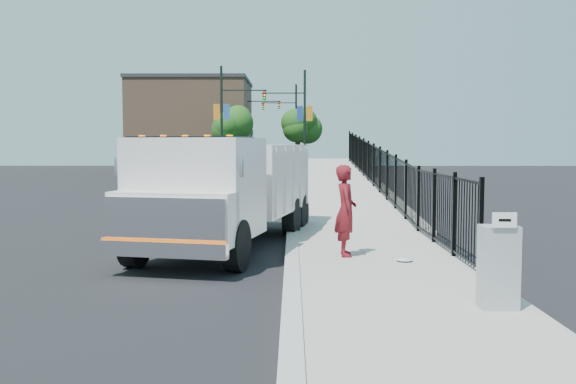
{
  "coord_description": "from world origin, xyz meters",
  "views": [
    {
      "loc": [
        0.01,
        -13.97,
        2.6
      ],
      "look_at": [
        -0.1,
        2.0,
        1.38
      ],
      "focal_mm": 40.0,
      "sensor_mm": 36.0,
      "label": 1
    }
  ],
  "objects": [
    {
      "name": "worker",
      "position": [
        1.18,
        0.03,
        1.12
      ],
      "size": [
        0.51,
        0.75,
        2.0
      ],
      "primitive_type": "imported",
      "rotation": [
        0.0,
        0.0,
        1.62
      ],
      "color": "maroon",
      "rests_on": "sidewalk"
    },
    {
      "name": "light_pole_2",
      "position": [
        -3.94,
        43.22,
        4.36
      ],
      "size": [
        3.77,
        0.22,
        8.0
      ],
      "color": "black",
      "rests_on": "ground"
    },
    {
      "name": "sidewalk",
      "position": [
        1.93,
        -2.0,
        0.06
      ],
      "size": [
        3.55,
        12.0,
        0.12
      ],
      "primitive_type": "cube",
      "color": "#9E998E",
      "rests_on": "ground"
    },
    {
      "name": "ground",
      "position": [
        0.0,
        0.0,
        0.0
      ],
      "size": [
        120.0,
        120.0,
        0.0
      ],
      "primitive_type": "plane",
      "color": "black",
      "rests_on": "ground"
    },
    {
      "name": "tree_0",
      "position": [
        -4.25,
        35.47,
        3.95
      ],
      "size": [
        2.69,
        2.69,
        5.35
      ],
      "color": "#382314",
      "rests_on": "ground"
    },
    {
      "name": "building",
      "position": [
        -9.0,
        44.0,
        4.0
      ],
      "size": [
        10.0,
        10.0,
        8.0
      ],
      "primitive_type": "cube",
      "color": "#8C664C",
      "rests_on": "ground"
    },
    {
      "name": "ramp",
      "position": [
        2.12,
        16.0,
        0.0
      ],
      "size": [
        3.95,
        24.06,
        3.19
      ],
      "primitive_type": "cube",
      "rotation": [
        0.06,
        0.0,
        0.0
      ],
      "color": "#9E998E",
      "rests_on": "ground"
    },
    {
      "name": "light_pole_3",
      "position": [
        0.02,
        45.43,
        4.36
      ],
      "size": [
        3.77,
        0.22,
        8.0
      ],
      "color": "black",
      "rests_on": "ground"
    },
    {
      "name": "iron_fence",
      "position": [
        3.55,
        12.0,
        0.9
      ],
      "size": [
        0.1,
        28.0,
        1.8
      ],
      "primitive_type": "cube",
      "color": "black",
      "rests_on": "ground"
    },
    {
      "name": "truck",
      "position": [
        -1.62,
        1.79,
        1.55
      ],
      "size": [
        4.22,
        8.43,
        2.76
      ],
      "rotation": [
        0.0,
        0.0,
        -0.22
      ],
      "color": "black",
      "rests_on": "ground"
    },
    {
      "name": "tree_1",
      "position": [
        0.51,
        41.2,
        3.93
      ],
      "size": [
        2.38,
        2.38,
        5.19
      ],
      "color": "#382314",
      "rests_on": "ground"
    },
    {
      "name": "curb",
      "position": [
        0.0,
        -2.0,
        0.08
      ],
      "size": [
        0.3,
        12.0,
        0.16
      ],
      "primitive_type": "cube",
      "color": "#ADAAA3",
      "rests_on": "ground"
    },
    {
      "name": "light_pole_0",
      "position": [
        -4.69,
        31.41,
        4.36
      ],
      "size": [
        3.77,
        0.22,
        8.0
      ],
      "color": "black",
      "rests_on": "ground"
    },
    {
      "name": "light_pole_1",
      "position": [
        0.6,
        33.93,
        4.36
      ],
      "size": [
        3.78,
        0.22,
        8.0
      ],
      "color": "black",
      "rests_on": "ground"
    },
    {
      "name": "arrow_sign",
      "position": [
        3.1,
        -4.68,
        1.48
      ],
      "size": [
        0.35,
        0.04,
        0.22
      ],
      "primitive_type": "cube",
      "color": "white",
      "rests_on": "utility_cabinet"
    },
    {
      "name": "debris",
      "position": [
        2.36,
        -0.66,
        0.17
      ],
      "size": [
        0.36,
        0.36,
        0.09
      ],
      "primitive_type": "ellipsoid",
      "color": "silver",
      "rests_on": "sidewalk"
    },
    {
      "name": "utility_cabinet",
      "position": [
        3.1,
        -4.46,
        0.75
      ],
      "size": [
        0.55,
        0.4,
        1.25
      ],
      "primitive_type": "cube",
      "color": "gray",
      "rests_on": "sidewalk"
    },
    {
      "name": "tree_2",
      "position": [
        -5.37,
        49.08,
        3.95
      ],
      "size": [
        2.78,
        2.78,
        5.39
      ],
      "color": "#382314",
      "rests_on": "ground"
    }
  ]
}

